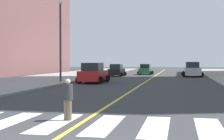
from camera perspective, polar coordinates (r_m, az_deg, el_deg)
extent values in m
cube|color=silver|center=(13.45, -16.59, -8.18)|extent=(0.90, 4.00, 0.01)
cube|color=silver|center=(12.72, -9.31, -8.69)|extent=(0.90, 4.00, 0.01)
cube|color=silver|center=(12.22, -1.27, -9.10)|extent=(0.90, 4.00, 0.01)
cube|color=silver|center=(11.97, 7.29, -9.34)|extent=(0.90, 4.00, 0.01)
cube|color=silver|center=(11.99, 16.02, -9.37)|extent=(0.90, 4.00, 0.01)
cube|color=yellow|center=(47.91, 6.97, -1.11)|extent=(0.16, 80.00, 0.01)
cube|color=#B7B7BC|center=(48.68, 13.23, -0.22)|extent=(2.23, 4.69, 0.99)
cube|color=#1E2328|center=(48.93, 13.22, 0.84)|extent=(1.83, 2.37, 0.84)
cylinder|color=black|center=(47.20, 12.06, -0.73)|extent=(0.76, 0.27, 0.75)
cylinder|color=black|center=(47.35, 14.64, -0.74)|extent=(0.76, 0.27, 0.75)
cylinder|color=black|center=(50.06, 11.90, -0.60)|extent=(0.76, 0.27, 0.75)
cylinder|color=black|center=(50.20, 14.34, -0.61)|extent=(0.76, 0.27, 0.75)
cube|color=#236B42|center=(54.84, 5.62, -0.12)|extent=(1.84, 3.84, 0.81)
cube|color=#1E2328|center=(54.60, 5.59, 0.64)|extent=(1.50, 1.94, 0.69)
cylinder|color=black|center=(55.91, 6.66, -0.41)|extent=(0.62, 0.22, 0.61)
cylinder|color=black|center=(56.13, 4.88, -0.40)|extent=(0.62, 0.22, 0.61)
cylinder|color=black|center=(53.58, 6.38, -0.50)|extent=(0.62, 0.22, 0.61)
cylinder|color=black|center=(53.81, 4.53, -0.49)|extent=(0.62, 0.22, 0.61)
cube|color=red|center=(34.63, -3.13, -0.92)|extent=(2.14, 4.58, 0.97)
cube|color=#1E2328|center=(34.34, -3.25, 0.52)|extent=(1.77, 2.30, 0.82)
cylinder|color=black|center=(35.75, -0.91, -1.44)|extent=(0.74, 0.25, 0.74)
cylinder|color=black|center=(36.29, -4.14, -1.40)|extent=(0.74, 0.25, 0.74)
cylinder|color=black|center=(33.02, -2.02, -1.70)|extent=(0.74, 0.25, 0.74)
cylinder|color=black|center=(33.59, -5.50, -1.65)|extent=(0.74, 0.25, 0.74)
cube|color=black|center=(49.29, 0.78, -0.29)|extent=(1.92, 3.98, 0.84)
cube|color=#1E2328|center=(49.04, 0.72, 0.59)|extent=(1.56, 2.01, 0.71)
cylinder|color=black|center=(50.30, 2.08, -0.62)|extent=(0.64, 0.23, 0.63)
cylinder|color=black|center=(50.68, 0.08, -0.60)|extent=(0.64, 0.23, 0.63)
cylinder|color=black|center=(47.92, 1.52, -0.73)|extent=(0.64, 0.23, 0.63)
cylinder|color=black|center=(48.32, -0.58, -0.71)|extent=(0.64, 0.23, 0.63)
cylinder|color=brown|center=(13.18, -7.65, -6.62)|extent=(0.18, 0.18, 0.78)
cylinder|color=brown|center=(13.07, -7.13, -6.69)|extent=(0.18, 0.18, 0.78)
cylinder|color=#2D2D33|center=(13.05, -7.40, -3.67)|extent=(0.39, 0.39, 0.59)
sphere|color=beige|center=(13.02, -7.41, -1.92)|extent=(0.21, 0.21, 0.21)
cylinder|color=#38383D|center=(35.00, -8.60, 4.52)|extent=(0.20, 0.20, 7.83)
sphere|color=silver|center=(35.44, -8.63, 11.10)|extent=(0.44, 0.44, 0.44)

